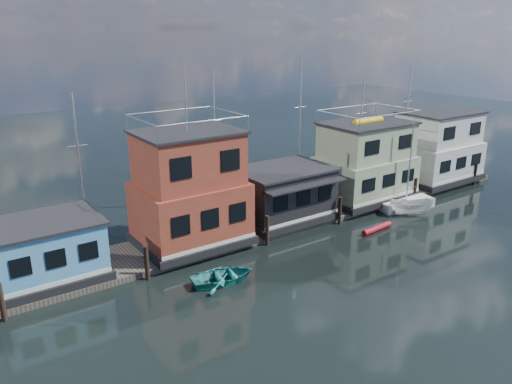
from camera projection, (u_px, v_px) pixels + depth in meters
ground at (409, 281)px, 30.35m from camera, size 160.00×160.00×0.00m
dock at (287, 219)px, 39.66m from camera, size 48.00×5.00×0.40m
houseboat_blue at (47, 250)px, 29.32m from camera, size 6.40×4.90×3.66m
houseboat_red at (190, 191)px, 33.85m from camera, size 7.40×5.90×11.86m
houseboat_dark at (283, 193)px, 38.68m from camera, size 7.40×6.10×4.06m
houseboat_green at (365, 162)px, 43.20m from camera, size 8.40×5.90×7.03m
houseboat_white at (437, 148)px, 48.60m from camera, size 8.40×5.90×6.66m
pilings at (307, 220)px, 37.02m from camera, size 42.28×0.28×2.20m
background_masts at (289, 133)px, 45.24m from camera, size 36.40×0.16×12.00m
motorboat at (412, 207)px, 40.83m from camera, size 3.83×3.24×1.43m
red_kayak at (377, 228)px, 37.69m from camera, size 3.09×0.71×0.45m
day_sailer at (406, 203)px, 42.43m from camera, size 5.17×2.49×7.83m
dinghy_teal at (223, 276)px, 30.06m from camera, size 4.35×3.44×0.81m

